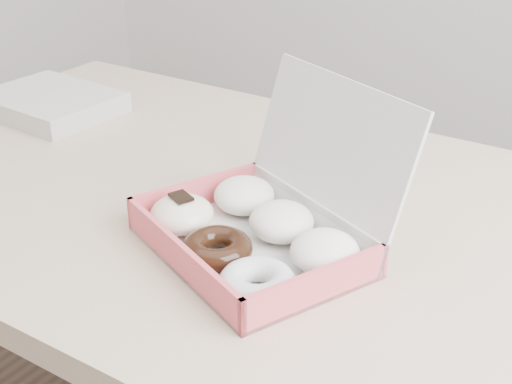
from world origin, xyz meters
The scene contains 3 objects.
table centered at (0.00, 0.00, 0.67)m, with size 1.20×0.80×0.75m.
donut_box centered at (0.20, -0.11, 0.78)m, with size 0.37×0.36×0.21m.
newspapers centered at (-0.42, 0.10, 0.77)m, with size 0.25×0.20×0.04m, color beige.
Camera 1 is at (0.63, -0.79, 1.24)m, focal length 50.00 mm.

